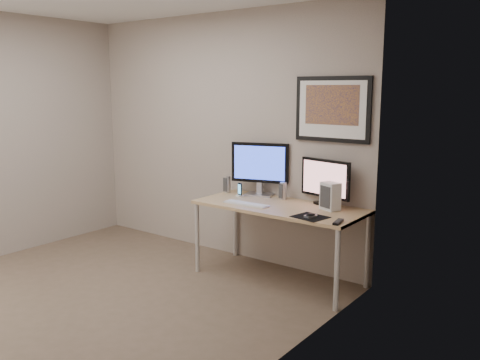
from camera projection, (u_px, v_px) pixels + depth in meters
The scene contains 14 objects.
floor at pixel (98, 299), 4.42m from camera, with size 3.60×3.60×0.00m, color brown.
room at pixel (130, 107), 4.48m from camera, with size 3.60×3.60×3.60m.
desk at pixel (279, 212), 4.77m from camera, with size 1.60×0.70×0.73m.
framed_art at pixel (332, 109), 4.65m from camera, with size 0.75×0.04×0.60m.
monitor_large at pixel (260, 167), 5.13m from camera, with size 0.58×0.26×0.54m.
monitor_tv at pixel (325, 181), 4.74m from camera, with size 0.54×0.17×0.43m.
speaker_left at pixel (227, 184), 5.32m from camera, with size 0.07×0.07×0.17m, color #BABAC0.
speaker_right at pixel (283, 191), 5.00m from camera, with size 0.07×0.07×0.17m, color #BABAC0.
phone_dock at pixel (240, 190), 5.12m from camera, with size 0.06×0.06×0.14m, color black.
keyboard at pixel (246, 204), 4.78m from camera, with size 0.46×0.12×0.02m, color silver.
mousepad at pixel (310, 217), 4.32m from camera, with size 0.27×0.24×0.00m, color black.
mouse at pixel (311, 215), 4.30m from camera, with size 0.06×0.10×0.03m, color black.
remote at pixel (338, 222), 4.13m from camera, with size 0.05×0.18×0.02m, color black.
fan_unit at pixel (330, 196), 4.56m from camera, with size 0.16×0.12×0.25m, color silver.
Camera 1 is at (3.50, -2.58, 1.81)m, focal length 38.00 mm.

